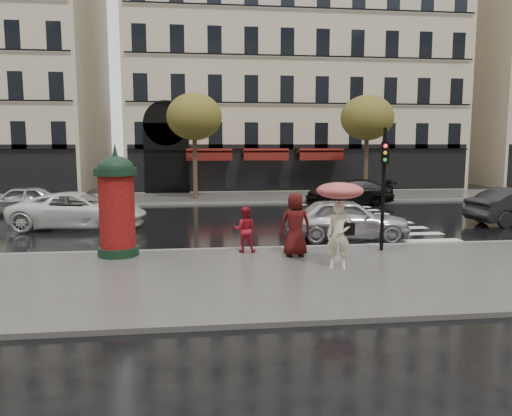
{
  "coord_description": "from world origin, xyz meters",
  "views": [
    {
      "loc": [
        -2.04,
        -13.28,
        3.61
      ],
      "look_at": [
        -0.22,
        1.5,
        1.66
      ],
      "focal_mm": 35.0,
      "sensor_mm": 36.0,
      "label": 1
    }
  ],
  "objects": [
    {
      "name": "car_far_silver",
      "position": [
        -10.87,
        13.06,
        0.73
      ],
      "size": [
        4.39,
        2.06,
        1.45
      ],
      "primitive_type": "imported",
      "rotation": [
        0.0,
        0.0,
        -1.49
      ],
      "color": "#A5A4A9",
      "rests_on": "ground"
    },
    {
      "name": "near_kerb",
      "position": [
        0.0,
        3.0,
        0.07
      ],
      "size": [
        90.0,
        0.25,
        0.14
      ],
      "primitive_type": "cube",
      "color": "slate",
      "rests_on": "ground"
    },
    {
      "name": "man_burgundy",
      "position": [
        1.02,
        1.61,
        1.11
      ],
      "size": [
        0.99,
        0.66,
        1.98
      ],
      "primitive_type": "imported",
      "rotation": [
        0.0,
        0.0,
        3.11
      ],
      "color": "#420D0D",
      "rests_on": "near_sidewalk"
    },
    {
      "name": "ground",
      "position": [
        0.0,
        0.0,
        0.0
      ],
      "size": [
        160.0,
        160.0,
        0.0
      ],
      "primitive_type": "plane",
      "color": "black",
      "rests_on": "ground"
    },
    {
      "name": "near_sidewalk",
      "position": [
        0.0,
        -0.5,
        0.06
      ],
      "size": [
        90.0,
        7.0,
        0.12
      ],
      "primitive_type": "cube",
      "color": "#474744",
      "rests_on": "ground"
    },
    {
      "name": "zebra_crossing",
      "position": [
        6.0,
        9.6,
        0.01
      ],
      "size": [
        3.6,
        11.75,
        0.01
      ],
      "primitive_type": "cube",
      "color": "silver",
      "rests_on": "ground"
    },
    {
      "name": "car_white",
      "position": [
        -6.91,
        8.41,
        0.77
      ],
      "size": [
        5.78,
        3.09,
        1.54
      ],
      "primitive_type": "imported",
      "rotation": [
        0.0,
        0.0,
        1.47
      ],
      "color": "white",
      "rests_on": "ground"
    },
    {
      "name": "morris_column",
      "position": [
        -4.44,
        2.4,
        1.79
      ],
      "size": [
        1.3,
        1.3,
        3.49
      ],
      "color": "black",
      "rests_on": "near_sidewalk"
    },
    {
      "name": "far_kerb",
      "position": [
        0.0,
        16.0,
        0.07
      ],
      "size": [
        90.0,
        0.25,
        0.14
      ],
      "primitive_type": "cube",
      "color": "slate",
      "rests_on": "ground"
    },
    {
      "name": "car_black",
      "position": [
        6.97,
        15.0,
        0.74
      ],
      "size": [
        5.31,
        2.6,
        1.49
      ],
      "primitive_type": "imported",
      "rotation": [
        0.0,
        0.0,
        -1.67
      ],
      "color": "black",
      "rests_on": "ground"
    },
    {
      "name": "tree_far_right",
      "position": [
        9.0,
        18.0,
        5.17
      ],
      "size": [
        3.4,
        3.4,
        6.64
      ],
      "color": "#38281C",
      "rests_on": "ground"
    },
    {
      "name": "far_sidewalk",
      "position": [
        0.0,
        19.0,
        0.06
      ],
      "size": [
        90.0,
        6.0,
        0.12
      ],
      "primitive_type": "cube",
      "color": "#474744",
      "rests_on": "ground"
    },
    {
      "name": "car_silver",
      "position": [
        3.59,
        4.58,
        0.78
      ],
      "size": [
        4.78,
        2.42,
        1.56
      ],
      "primitive_type": "imported",
      "rotation": [
        0.0,
        0.0,
        1.44
      ],
      "color": "silver",
      "rests_on": "ground"
    },
    {
      "name": "tree_far_left",
      "position": [
        -2.0,
        18.0,
        5.17
      ],
      "size": [
        3.4,
        3.4,
        6.64
      ],
      "color": "#38281C",
      "rests_on": "ground"
    },
    {
      "name": "traffic_light",
      "position": [
        3.98,
        2.04,
        2.53
      ],
      "size": [
        0.29,
        0.39,
        3.97
      ],
      "color": "black",
      "rests_on": "near_sidewalk"
    },
    {
      "name": "woman_red",
      "position": [
        -0.47,
        2.4,
        0.85
      ],
      "size": [
        0.79,
        0.65,
        1.47
      ],
      "primitive_type": "imported",
      "rotation": [
        0.0,
        0.0,
        3.0
      ],
      "color": "#A51423",
      "rests_on": "near_sidewalk"
    },
    {
      "name": "bldg_far_corner",
      "position": [
        6.0,
        30.0,
        11.31
      ],
      "size": [
        26.0,
        14.0,
        22.9
      ],
      "color": "#B7A88C",
      "rests_on": "ground"
    },
    {
      "name": "woman_umbrella",
      "position": [
        1.93,
        -0.02,
        1.77
      ],
      "size": [
        1.3,
        1.3,
        2.5
      ],
      "color": "beige",
      "rests_on": "near_sidewalk"
    }
  ]
}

